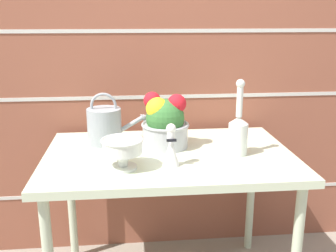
{
  "coord_description": "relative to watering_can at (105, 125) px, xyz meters",
  "views": [
    {
      "loc": [
        -0.18,
        -1.73,
        1.36
      ],
      "look_at": [
        0.0,
        0.04,
        0.86
      ],
      "focal_mm": 42.0,
      "sensor_mm": 36.0,
      "label": 1
    }
  ],
  "objects": [
    {
      "name": "watering_can",
      "position": [
        0.0,
        0.0,
        0.0
      ],
      "size": [
        0.31,
        0.17,
        0.26
      ],
      "color": "#93999E",
      "rests_on": "patio_table"
    },
    {
      "name": "brick_wall",
      "position": [
        0.3,
        0.29,
        0.27
      ],
      "size": [
        3.6,
        0.08,
        2.2
      ],
      "color": "brown",
      "rests_on": "ground_plane"
    },
    {
      "name": "flower_planter",
      "position": [
        0.29,
        -0.09,
        0.03
      ],
      "size": [
        0.23,
        0.23,
        0.27
      ],
      "color": "#ADADB2",
      "rests_on": "patio_table"
    },
    {
      "name": "figurine_vase",
      "position": [
        0.29,
        -0.34,
        -0.02
      ],
      "size": [
        0.08,
        0.08,
        0.19
      ],
      "color": "white",
      "rests_on": "patio_table"
    },
    {
      "name": "crystal_pedestal_bowl",
      "position": [
        0.09,
        -0.35,
        -0.0
      ],
      "size": [
        0.18,
        0.18,
        0.13
      ],
      "color": "silver",
      "rests_on": "patio_table"
    },
    {
      "name": "patio_table",
      "position": [
        0.3,
        -0.18,
        -0.17
      ],
      "size": [
        1.15,
        0.76,
        0.74
      ],
      "color": "beige",
      "rests_on": "ground_plane"
    },
    {
      "name": "glass_decanter",
      "position": [
        0.61,
        -0.23,
        0.02
      ],
      "size": [
        0.09,
        0.09,
        0.35
      ],
      "color": "silver",
      "rests_on": "patio_table"
    }
  ]
}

